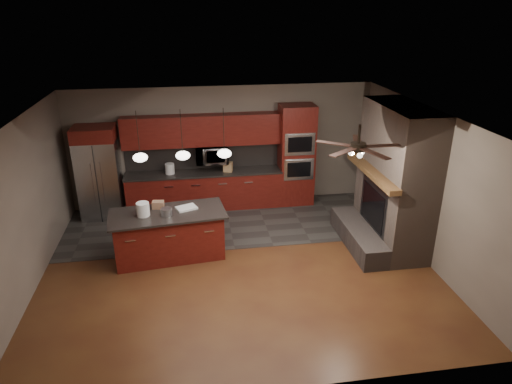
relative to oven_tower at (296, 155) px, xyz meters
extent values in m
plane|color=brown|center=(-1.70, -2.69, -1.19)|extent=(7.00, 7.00, 0.00)
cube|color=white|center=(-1.70, -2.69, 1.61)|extent=(7.00, 6.00, 0.02)
cube|color=slate|center=(-1.70, 0.31, 0.21)|extent=(7.00, 0.02, 2.80)
cube|color=slate|center=(1.80, -2.69, 0.21)|extent=(0.02, 6.00, 2.80)
cube|color=slate|center=(-5.20, -2.69, 0.21)|extent=(0.02, 6.00, 2.80)
cube|color=#34322F|center=(-1.70, -0.89, -1.19)|extent=(7.00, 2.40, 0.01)
cube|color=brown|center=(1.40, -2.29, 0.21)|extent=(0.80, 2.00, 2.80)
cube|color=#4C423E|center=(0.75, -2.29, -0.99)|extent=(0.50, 2.00, 0.40)
cube|color=#2D2D30|center=(1.02, -2.29, -0.37)|extent=(0.05, 1.20, 0.95)
cube|color=black|center=(1.00, -2.29, -0.37)|extent=(0.02, 1.00, 0.75)
cube|color=brown|center=(0.90, -2.29, 0.36)|extent=(0.22, 2.10, 0.10)
cube|color=maroon|center=(-2.18, 0.01, -0.76)|extent=(3.55, 0.60, 0.86)
cube|color=black|center=(-2.18, 0.01, -0.31)|extent=(3.59, 0.64, 0.04)
cube|color=black|center=(-2.18, 0.29, 0.01)|extent=(3.55, 0.03, 0.60)
cube|color=maroon|center=(-2.18, 0.13, 0.66)|extent=(3.55, 0.35, 0.70)
cube|color=maroon|center=(0.00, 0.01, 0.00)|extent=(0.80, 0.60, 2.38)
cube|color=silver|center=(0.00, -0.30, -0.24)|extent=(0.70, 0.03, 0.52)
cube|color=black|center=(0.00, -0.32, -0.24)|extent=(0.55, 0.02, 0.35)
cube|color=silver|center=(0.00, -0.30, 0.36)|extent=(0.70, 0.03, 0.52)
cube|color=black|center=(0.00, -0.32, 0.36)|extent=(0.55, 0.02, 0.35)
imported|color=silver|center=(-1.98, 0.06, 0.11)|extent=(0.73, 0.41, 0.50)
cube|color=silver|center=(-4.47, -0.07, -0.30)|extent=(0.89, 0.72, 1.78)
cube|color=#2D2D30|center=(-4.47, -0.44, -0.30)|extent=(0.02, 0.02, 1.76)
cube|color=silver|center=(-4.57, -0.45, -0.25)|extent=(0.03, 0.03, 0.89)
cube|color=silver|center=(-4.37, -0.45, -0.25)|extent=(0.03, 0.03, 0.89)
cube|color=maroon|center=(-4.47, -0.08, 0.74)|extent=(0.89, 0.72, 0.30)
cube|color=maroon|center=(-2.95, -2.15, -0.75)|extent=(2.05, 1.02, 0.88)
cube|color=black|center=(-2.95, -2.15, -0.29)|extent=(2.21, 1.19, 0.04)
cylinder|color=white|center=(-3.37, -2.21, -0.14)|extent=(0.25, 0.25, 0.25)
cylinder|color=#AEAEB3|center=(-2.96, -2.26, -0.20)|extent=(0.23, 0.23, 0.14)
cube|color=white|center=(-2.60, -2.03, -0.25)|extent=(0.43, 0.37, 0.04)
cube|color=#8D6248|center=(-3.12, -1.91, -0.20)|extent=(0.23, 0.18, 0.13)
cylinder|color=white|center=(-2.94, 0.01, -0.17)|extent=(0.28, 0.28, 0.24)
cube|color=tan|center=(-1.62, -0.04, -0.18)|extent=(0.24, 0.21, 0.22)
cylinder|color=black|center=(-3.35, -1.99, 1.22)|extent=(0.01, 0.01, 0.78)
ellipsoid|color=white|center=(-3.35, -1.99, 0.77)|extent=(0.26, 0.26, 0.16)
cylinder|color=black|center=(-2.60, -1.99, 1.22)|extent=(0.01, 0.01, 0.78)
ellipsoid|color=white|center=(-2.60, -1.99, 0.77)|extent=(0.26, 0.26, 0.16)
cylinder|color=black|center=(-1.85, -1.99, 1.22)|extent=(0.01, 0.01, 0.78)
ellipsoid|color=white|center=(-1.85, -1.99, 0.77)|extent=(0.26, 0.26, 0.16)
cylinder|color=black|center=(0.10, -3.49, 1.46)|extent=(0.04, 0.04, 0.30)
cylinder|color=black|center=(0.10, -3.49, 1.26)|extent=(0.24, 0.24, 0.12)
cube|color=#311A13|center=(0.48, -3.49, 1.26)|extent=(0.60, 0.12, 0.01)
cube|color=#311A13|center=(0.22, -3.13, 1.26)|extent=(0.30, 0.61, 0.01)
cube|color=#311A13|center=(-0.21, -3.27, 1.26)|extent=(0.56, 0.45, 0.01)
cube|color=#311A13|center=(-0.21, -3.72, 1.26)|extent=(0.56, 0.45, 0.01)
cube|color=#311A13|center=(0.22, -3.85, 1.26)|extent=(0.30, 0.61, 0.01)
camera|label=1|loc=(-2.50, -9.93, 3.32)|focal=32.00mm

